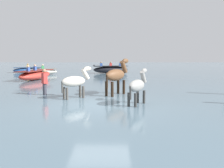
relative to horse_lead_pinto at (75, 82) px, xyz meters
name	(u,v)px	position (x,y,z in m)	size (l,w,h in m)	color
ground_plane	(100,112)	(1.28, -1.59, -1.06)	(120.00, 120.00, 0.00)	#666051
water_surface	(107,82)	(1.28, 8.41, -0.91)	(90.00, 90.00, 0.28)	slate
horse_lead_pinto	(75,82)	(0.00, 0.00, 0.00)	(1.46, 1.24, 1.78)	beige
horse_trailing_bay	(116,76)	(1.98, 1.03, 0.21)	(1.42, 1.80, 2.14)	brown
horse_flank_grey	(137,86)	(2.84, -1.47, -0.01)	(1.06, 1.54, 1.76)	gray
boat_distant_west	(28,70)	(-8.04, 16.70, -0.47)	(3.41, 1.99, 1.07)	#28518E
boat_far_offshore	(43,72)	(-5.45, 13.71, -0.46)	(3.04, 2.14, 1.09)	#B2AD9E
boat_distant_east	(35,75)	(-4.64, 8.60, -0.38)	(2.35, 4.23, 1.26)	#BC382D
boat_far_inshore	(111,69)	(1.48, 15.90, -0.36)	(4.10, 2.20, 1.29)	black
person_wading_mid	(45,84)	(-1.72, 0.95, -0.19)	(0.35, 0.38, 1.63)	#383842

